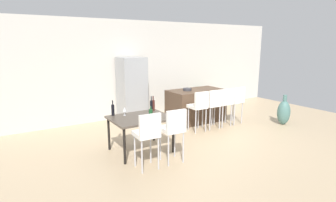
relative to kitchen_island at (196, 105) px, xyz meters
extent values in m
plane|color=tan|center=(-0.57, -1.16, -0.46)|extent=(10.00, 10.00, 0.00)
cube|color=beige|center=(-0.57, 1.51, 0.99)|extent=(10.00, 0.12, 2.90)
cube|color=#4C3828|center=(0.00, 0.00, 0.00)|extent=(1.61, 0.88, 0.92)
cube|color=white|center=(-0.55, -0.76, 0.19)|extent=(0.41, 0.41, 0.08)
cube|color=white|center=(-0.56, -0.93, 0.41)|extent=(0.40, 0.07, 0.36)
cylinder|color=#B2B2B7|center=(-0.71, -0.59, -0.16)|extent=(0.03, 0.03, 0.61)
cylinder|color=#B2B2B7|center=(-0.39, -0.60, -0.16)|extent=(0.03, 0.03, 0.61)
cylinder|color=#B2B2B7|center=(-0.72, -0.91, -0.16)|extent=(0.03, 0.03, 0.61)
cylinder|color=#B2B2B7|center=(-0.40, -0.92, -0.16)|extent=(0.03, 0.03, 0.61)
cube|color=white|center=(-0.08, -0.76, 0.19)|extent=(0.42, 0.42, 0.08)
cube|color=white|center=(-0.09, -0.93, 0.41)|extent=(0.40, 0.08, 0.36)
cylinder|color=#B2B2B7|center=(-0.23, -0.59, -0.16)|extent=(0.03, 0.03, 0.61)
cylinder|color=#B2B2B7|center=(0.09, -0.61, -0.16)|extent=(0.03, 0.03, 0.61)
cylinder|color=#B2B2B7|center=(-0.25, -0.91, -0.16)|extent=(0.03, 0.03, 0.61)
cylinder|color=#B2B2B7|center=(0.07, -0.93, -0.16)|extent=(0.03, 0.03, 0.61)
cube|color=white|center=(0.34, -0.76, 0.19)|extent=(0.40, 0.40, 0.08)
cube|color=white|center=(0.34, -0.93, 0.41)|extent=(0.40, 0.06, 0.36)
cylinder|color=#B2B2B7|center=(0.18, -0.60, -0.16)|extent=(0.03, 0.03, 0.61)
cylinder|color=#B2B2B7|center=(0.50, -0.60, -0.16)|extent=(0.03, 0.03, 0.61)
cylinder|color=#B2B2B7|center=(0.18, -0.92, -0.16)|extent=(0.03, 0.03, 0.61)
cylinder|color=#B2B2B7|center=(0.50, -0.92, -0.16)|extent=(0.03, 0.03, 0.61)
cube|color=white|center=(0.76, -0.76, 0.19)|extent=(0.43, 0.43, 0.08)
cube|color=white|center=(0.77, -0.93, 0.41)|extent=(0.40, 0.09, 0.36)
cylinder|color=#B2B2B7|center=(0.59, -0.61, -0.16)|extent=(0.03, 0.03, 0.61)
cylinder|color=#B2B2B7|center=(0.91, -0.59, -0.16)|extent=(0.03, 0.03, 0.61)
cylinder|color=#B2B2B7|center=(0.61, -0.93, -0.16)|extent=(0.03, 0.03, 0.61)
cylinder|color=#B2B2B7|center=(0.93, -0.91, -0.16)|extent=(0.03, 0.03, 0.61)
cube|color=#4C4238|center=(-2.38, -1.19, 0.26)|extent=(1.20, 0.95, 0.04)
cylinder|color=black|center=(-2.92, -0.77, -0.11)|extent=(0.05, 0.05, 0.70)
cylinder|color=black|center=(-1.84, -0.77, -0.11)|extent=(0.05, 0.05, 0.70)
cylinder|color=black|center=(-2.92, -1.61, -0.11)|extent=(0.05, 0.05, 0.70)
cylinder|color=black|center=(-1.84, -1.61, -0.11)|extent=(0.05, 0.05, 0.70)
cube|color=white|center=(-2.65, -1.97, 0.19)|extent=(0.42, 0.42, 0.08)
cube|color=white|center=(-2.66, -2.14, 0.41)|extent=(0.40, 0.08, 0.36)
cylinder|color=#B2B2B7|center=(-2.80, -1.80, -0.16)|extent=(0.03, 0.03, 0.61)
cylinder|color=#B2B2B7|center=(-2.48, -1.81, -0.16)|extent=(0.03, 0.03, 0.61)
cylinder|color=#B2B2B7|center=(-2.82, -2.12, -0.16)|extent=(0.03, 0.03, 0.61)
cylinder|color=#B2B2B7|center=(-2.50, -2.13, -0.16)|extent=(0.03, 0.03, 0.61)
cube|color=white|center=(-2.11, -1.97, 0.19)|extent=(0.42, 0.42, 0.08)
cube|color=white|center=(-2.12, -2.14, 0.41)|extent=(0.40, 0.08, 0.36)
cylinder|color=#B2B2B7|center=(-2.26, -1.80, -0.16)|extent=(0.03, 0.03, 0.61)
cylinder|color=#B2B2B7|center=(-1.94, -1.81, -0.16)|extent=(0.03, 0.03, 0.61)
cylinder|color=#B2B2B7|center=(-2.28, -2.12, -0.16)|extent=(0.03, 0.03, 0.61)
cylinder|color=#B2B2B7|center=(-1.96, -2.13, -0.16)|extent=(0.03, 0.03, 0.61)
cylinder|color=black|center=(-2.81, -0.77, 0.40)|extent=(0.07, 0.07, 0.23)
cylinder|color=black|center=(-2.81, -0.77, 0.56)|extent=(0.02, 0.02, 0.09)
cylinder|color=black|center=(-1.98, -0.94, 0.41)|extent=(0.06, 0.06, 0.25)
cylinder|color=black|center=(-1.98, -0.94, 0.58)|extent=(0.02, 0.02, 0.10)
cylinder|color=#471E19|center=(-1.88, -0.84, 0.40)|extent=(0.08, 0.08, 0.23)
cylinder|color=#471E19|center=(-1.88, -0.84, 0.56)|extent=(0.03, 0.03, 0.10)
cylinder|color=#194723|center=(-2.35, -1.58, 0.40)|extent=(0.08, 0.08, 0.24)
cylinder|color=#194723|center=(-2.35, -1.58, 0.55)|extent=(0.03, 0.03, 0.06)
cylinder|color=silver|center=(-2.60, -0.89, 0.28)|extent=(0.06, 0.06, 0.00)
cylinder|color=silver|center=(-2.60, -0.89, 0.32)|extent=(0.01, 0.01, 0.08)
cone|color=silver|center=(-2.60, -0.89, 0.41)|extent=(0.07, 0.07, 0.09)
cylinder|color=silver|center=(-2.28, -1.45, 0.28)|extent=(0.06, 0.06, 0.00)
cylinder|color=silver|center=(-2.28, -1.45, 0.32)|extent=(0.01, 0.01, 0.08)
cone|color=silver|center=(-2.28, -1.45, 0.41)|extent=(0.07, 0.07, 0.09)
cube|color=#939699|center=(-1.52, 1.07, 0.46)|extent=(0.72, 0.68, 1.84)
cylinder|color=#333338|center=(-0.30, 0.03, 0.50)|extent=(0.24, 0.24, 0.07)
ellipsoid|color=#47706B|center=(1.85, -1.58, -0.12)|extent=(0.35, 0.35, 0.67)
cylinder|color=#47706B|center=(1.85, -1.58, 0.28)|extent=(0.10, 0.10, 0.18)
cylinder|color=#996B4C|center=(1.31, 1.06, -0.35)|extent=(0.24, 0.24, 0.22)
sphere|color=#2D6B33|center=(1.31, 1.06, -0.03)|extent=(0.46, 0.46, 0.46)
camera|label=1|loc=(-4.75, -6.04, 1.76)|focal=28.91mm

